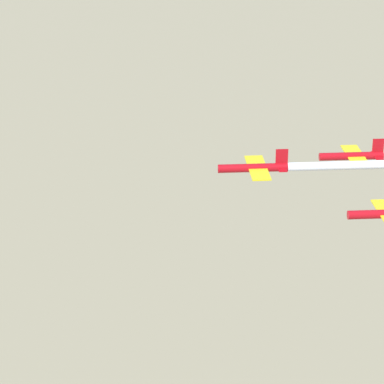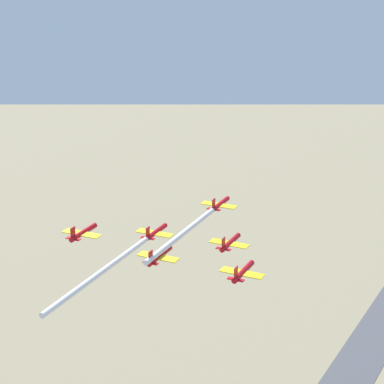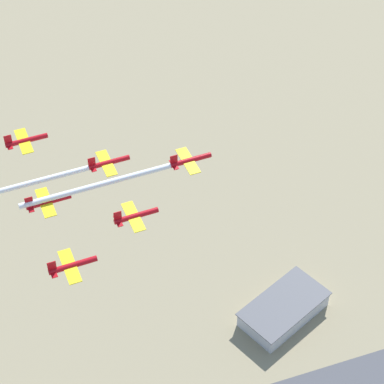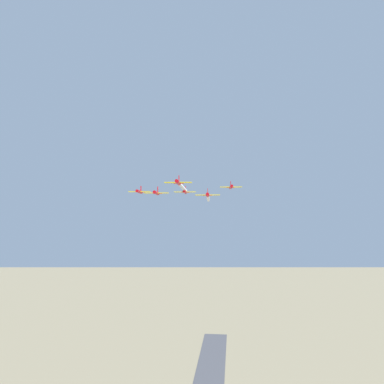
% 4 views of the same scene
% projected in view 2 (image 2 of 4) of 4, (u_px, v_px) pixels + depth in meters
% --- Properties ---
extents(jet_0, '(11.00, 10.71, 3.72)m').
position_uv_depth(jet_0, '(219.00, 204.00, 212.11)').
color(jet_0, '#B20C14').
extents(jet_1, '(11.00, 10.71, 3.72)m').
position_uv_depth(jet_1, '(155.00, 232.00, 201.91)').
color(jet_1, '#B20C14').
extents(jet_2, '(11.00, 10.71, 3.72)m').
position_uv_depth(jet_2, '(230.00, 243.00, 192.80)').
color(jet_2, '#B20C14').
extents(jet_3, '(11.00, 10.71, 3.72)m').
position_uv_depth(jet_3, '(82.00, 233.00, 188.92)').
color(jet_3, '#B20C14').
extents(jet_4, '(11.00, 10.71, 3.72)m').
position_uv_depth(jet_4, '(159.00, 256.00, 180.86)').
color(jet_4, '#B20C14').
extents(jet_5, '(11.00, 10.71, 3.72)m').
position_uv_depth(jet_5, '(242.00, 272.00, 172.00)').
color(jet_5, '#B20C14').
extents(smoke_trail_0, '(36.53, 15.08, 1.40)m').
position_uv_depth(smoke_trail_0, '(182.00, 234.00, 191.33)').
color(smoke_trail_0, white).
extents(smoke_trail_1, '(43.50, 17.74, 1.39)m').
position_uv_depth(smoke_trail_1, '(100.00, 273.00, 177.95)').
color(smoke_trail_1, white).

